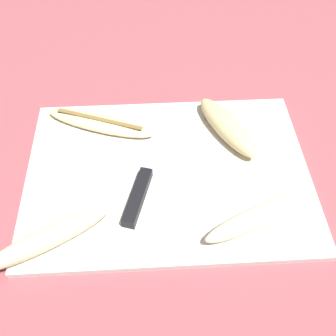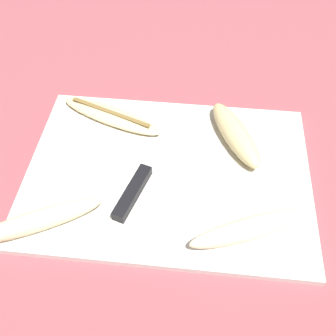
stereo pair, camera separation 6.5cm
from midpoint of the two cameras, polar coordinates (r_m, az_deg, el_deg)
name	(u,v)px [view 2 (the right image)]	position (r m, az deg, el deg)	size (l,w,h in m)	color
ground_plane	(168,176)	(0.66, 2.78, -1.35)	(4.00, 4.00, 0.00)	#93474C
cutting_board	(168,174)	(0.66, 2.80, -1.04)	(0.47, 0.34, 0.01)	silver
knife	(140,180)	(0.63, -1.19, -2.01)	(0.10, 0.25, 0.02)	black
banana_bright_far	(250,228)	(0.59, 14.98, -8.66)	(0.19, 0.10, 0.04)	beige
banana_spotted_left	(235,134)	(0.70, 12.38, 4.69)	(0.11, 0.16, 0.04)	#DBC684
banana_mellow_near	(111,116)	(0.73, -5.76, 7.42)	(0.21, 0.11, 0.02)	beige
banana_cream_curved	(38,221)	(0.60, -15.43, -7.57)	(0.19, 0.12, 0.03)	beige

